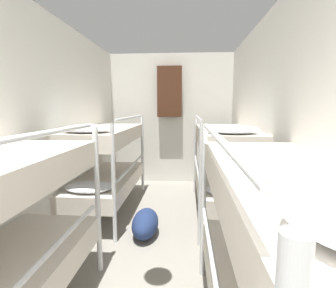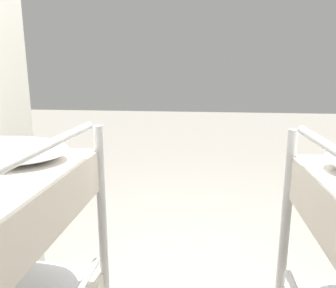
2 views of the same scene
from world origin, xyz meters
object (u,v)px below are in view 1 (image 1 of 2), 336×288
bunk_stack_right_near (289,259)px  bunk_stack_left_far (106,159)px  bunk_stack_right_far (223,161)px  hanging_coat (170,92)px  duffel_bag (145,223)px

bunk_stack_right_near → bunk_stack_left_far: bearing=124.8°
bunk_stack_left_far → bunk_stack_right_far: same height
bunk_stack_left_far → hanging_coat: hanging_coat is taller
hanging_coat → bunk_stack_left_far: bearing=-118.7°
duffel_bag → hanging_coat: 2.59m
bunk_stack_right_far → hanging_coat: size_ratio=2.00×
bunk_stack_left_far → duffel_bag: (0.63, -0.67, -0.58)m
duffel_bag → bunk_stack_left_far: bearing=133.2°
bunk_stack_left_far → bunk_stack_right_far: (1.56, 0.00, 0.00)m
bunk_stack_right_near → bunk_stack_left_far: same height
bunk_stack_left_far → bunk_stack_right_far: bearing=0.0°
bunk_stack_right_far → hanging_coat: hanging_coat is taller
bunk_stack_right_far → duffel_bag: bearing=-144.1°
bunk_stack_right_near → bunk_stack_left_far: 2.73m
bunk_stack_left_far → bunk_stack_right_far: 1.56m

